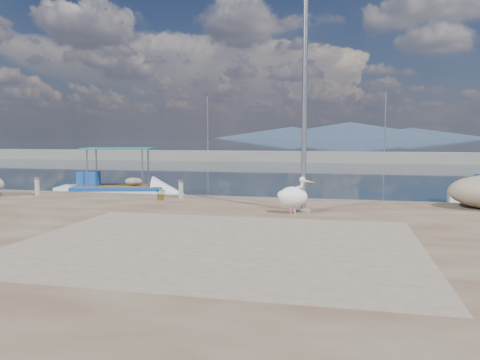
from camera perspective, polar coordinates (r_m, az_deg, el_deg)
name	(u,v)px	position (r m, az deg, el deg)	size (l,w,h in m)	color
ground	(212,236)	(13.90, -3.45, -6.78)	(1400.00, 1400.00, 0.00)	#162635
quay	(114,294)	(8.44, -15.11, -13.31)	(44.00, 22.00, 0.50)	#4B3020
quay_patch	(218,243)	(10.71, -2.75, -7.70)	(9.00, 7.00, 0.01)	gray
breakwater	(310,157)	(53.24, 8.54, 2.82)	(120.00, 2.20, 7.50)	gray
mountains	(345,131)	(663.09, 12.73, 5.82)	(370.00, 280.00, 22.00)	#28384C
boat_left	(118,193)	(23.11, -14.64, -1.53)	(6.05, 3.16, 2.78)	white
pelican	(294,196)	(14.67, 6.54, -1.98)	(1.23, 0.87, 1.18)	tan
lamp_post	(305,108)	(15.08, 7.87, 8.64)	(0.44, 0.96, 7.00)	gray
bollard_near	(181,188)	(18.35, -7.21, -1.01)	(0.24, 0.24, 0.73)	gray
bollard_far	(37,185)	(20.86, -23.49, -0.59)	(0.25, 0.25, 0.77)	gray
potted_plant	(161,194)	(17.96, -9.58, -1.64)	(0.46, 0.40, 0.51)	#33722D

